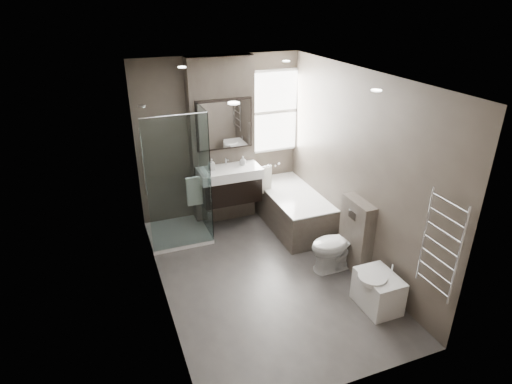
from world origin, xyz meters
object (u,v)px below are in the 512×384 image
vanity (230,184)px  bidet (378,290)px  bathtub (292,207)px  toilet (337,244)px

vanity → bidet: size_ratio=1.69×
vanity → bidet: (1.01, -2.48, -0.51)m
bathtub → toilet: bearing=-88.0°
vanity → toilet: 1.92m
bathtub → vanity: bearing=160.6°
bathtub → bidet: bathtub is taller
toilet → bidet: 0.88m
bathtub → toilet: (0.05, -1.29, 0.05)m
bathtub → toilet: size_ratio=2.16×
bathtub → toilet: 1.29m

